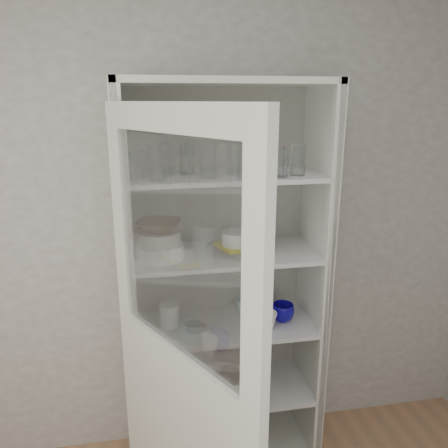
# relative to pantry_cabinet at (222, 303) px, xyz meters

# --- Properties ---
(wall_back) EXTENTS (3.60, 0.02, 2.60)m
(wall_back) POSITION_rel_pantry_cabinet_xyz_m (-0.20, 0.16, 0.36)
(wall_back) COLOR #A19D96
(wall_back) RESTS_ON ground
(pantry_cabinet) EXTENTS (1.00, 0.45, 2.10)m
(pantry_cabinet) POSITION_rel_pantry_cabinet_xyz_m (0.00, 0.00, 0.00)
(pantry_cabinet) COLOR silver
(pantry_cabinet) RESTS_ON floor
(cupboard_door) EXTENTS (0.48, 0.80, 2.00)m
(cupboard_door) POSITION_rel_pantry_cabinet_xyz_m (-0.28, -0.68, -0.07)
(cupboard_door) COLOR silver
(cupboard_door) RESTS_ON floor
(tumbler_0) EXTENTS (0.08, 0.08, 0.13)m
(tumbler_0) POSITION_rel_pantry_cabinet_xyz_m (-0.41, -0.17, 0.79)
(tumbler_0) COLOR silver
(tumbler_0) RESTS_ON shelf_glass
(tumbler_1) EXTENTS (0.08, 0.08, 0.15)m
(tumbler_1) POSITION_rel_pantry_cabinet_xyz_m (-0.32, -0.19, 0.80)
(tumbler_1) COLOR silver
(tumbler_1) RESTS_ON shelf_glass
(tumbler_2) EXTENTS (0.08, 0.08, 0.15)m
(tumbler_2) POSITION_rel_pantry_cabinet_xyz_m (-0.09, -0.18, 0.80)
(tumbler_2) COLOR silver
(tumbler_2) RESTS_ON shelf_glass
(tumbler_3) EXTENTS (0.07, 0.07, 0.12)m
(tumbler_3) POSITION_rel_pantry_cabinet_xyz_m (0.06, -0.22, 0.78)
(tumbler_3) COLOR silver
(tumbler_3) RESTS_ON shelf_glass
(tumbler_4) EXTENTS (0.09, 0.09, 0.13)m
(tumbler_4) POSITION_rel_pantry_cabinet_xyz_m (0.24, -0.21, 0.79)
(tumbler_4) COLOR silver
(tumbler_4) RESTS_ON shelf_glass
(tumbler_5) EXTENTS (0.07, 0.07, 0.14)m
(tumbler_5) POSITION_rel_pantry_cabinet_xyz_m (0.23, -0.17, 0.79)
(tumbler_5) COLOR silver
(tumbler_5) RESTS_ON shelf_glass
(tumbler_6) EXTENTS (0.09, 0.09, 0.14)m
(tumbler_6) POSITION_rel_pantry_cabinet_xyz_m (0.33, -0.17, 0.79)
(tumbler_6) COLOR silver
(tumbler_6) RESTS_ON shelf_glass
(tumbler_7) EXTENTS (0.07, 0.07, 0.12)m
(tumbler_7) POSITION_rel_pantry_cabinet_xyz_m (-0.37, -0.08, 0.78)
(tumbler_7) COLOR silver
(tumbler_7) RESTS_ON shelf_glass
(tumbler_8) EXTENTS (0.08, 0.08, 0.14)m
(tumbler_8) POSITION_rel_pantry_cabinet_xyz_m (-0.18, -0.05, 0.79)
(tumbler_8) COLOR silver
(tumbler_8) RESTS_ON shelf_glass
(tumbler_9) EXTENTS (0.07, 0.07, 0.12)m
(tumbler_9) POSITION_rel_pantry_cabinet_xyz_m (-0.27, -0.07, 0.78)
(tumbler_9) COLOR silver
(tumbler_9) RESTS_ON shelf_glass
(tumbler_10) EXTENTS (0.08, 0.08, 0.13)m
(tumbler_10) POSITION_rel_pantry_cabinet_xyz_m (0.05, -0.08, 0.79)
(tumbler_10) COLOR silver
(tumbler_10) RESTS_ON shelf_glass
(tumbler_11) EXTENTS (0.08, 0.08, 0.14)m
(tumbler_11) POSITION_rel_pantry_cabinet_xyz_m (0.10, -0.04, 0.79)
(tumbler_11) COLOR silver
(tumbler_11) RESTS_ON shelf_glass
(goblet_0) EXTENTS (0.07, 0.07, 0.16)m
(goblet_0) POSITION_rel_pantry_cabinet_xyz_m (-0.27, 0.05, 0.80)
(goblet_0) COLOR silver
(goblet_0) RESTS_ON shelf_glass
(goblet_1) EXTENTS (0.08, 0.08, 0.17)m
(goblet_1) POSITION_rel_pantry_cabinet_xyz_m (-0.20, 0.01, 0.81)
(goblet_1) COLOR silver
(goblet_1) RESTS_ON shelf_glass
(goblet_2) EXTENTS (0.08, 0.08, 0.19)m
(goblet_2) POSITION_rel_pantry_cabinet_xyz_m (0.17, 0.02, 0.82)
(goblet_2) COLOR silver
(goblet_2) RESTS_ON shelf_glass
(goblet_3) EXTENTS (0.08, 0.08, 0.19)m
(goblet_3) POSITION_rel_pantry_cabinet_xyz_m (0.19, 0.06, 0.81)
(goblet_3) COLOR silver
(goblet_3) RESTS_ON shelf_glass
(plate_stack_front) EXTENTS (0.24, 0.24, 0.07)m
(plate_stack_front) POSITION_rel_pantry_cabinet_xyz_m (-0.33, -0.09, 0.36)
(plate_stack_front) COLOR white
(plate_stack_front) RESTS_ON shelf_plates
(plate_stack_back) EXTENTS (0.22, 0.22, 0.11)m
(plate_stack_back) POSITION_rel_pantry_cabinet_xyz_m (-0.36, 0.06, 0.38)
(plate_stack_back) COLOR white
(plate_stack_back) RESTS_ON shelf_plates
(cream_bowl) EXTENTS (0.24, 0.24, 0.06)m
(cream_bowl) POSITION_rel_pantry_cabinet_xyz_m (-0.33, -0.09, 0.42)
(cream_bowl) COLOR beige
(cream_bowl) RESTS_ON plate_stack_front
(terracotta_bowl) EXTENTS (0.26, 0.26, 0.05)m
(terracotta_bowl) POSITION_rel_pantry_cabinet_xyz_m (-0.33, -0.09, 0.48)
(terracotta_bowl) COLOR #51341C
(terracotta_bowl) RESTS_ON cream_bowl
(glass_platter) EXTENTS (0.42, 0.42, 0.02)m
(glass_platter) POSITION_rel_pantry_cabinet_xyz_m (0.07, -0.05, 0.33)
(glass_platter) COLOR silver
(glass_platter) RESTS_ON shelf_plates
(yellow_trivet) EXTENTS (0.23, 0.23, 0.01)m
(yellow_trivet) POSITION_rel_pantry_cabinet_xyz_m (0.07, -0.05, 0.35)
(yellow_trivet) COLOR yellow
(yellow_trivet) RESTS_ON glass_platter
(white_ramekin) EXTENTS (0.20, 0.20, 0.07)m
(white_ramekin) POSITION_rel_pantry_cabinet_xyz_m (0.07, -0.05, 0.39)
(white_ramekin) COLOR white
(white_ramekin) RESTS_ON yellow_trivet
(grey_bowl_stack) EXTENTS (0.12, 0.12, 0.20)m
(grey_bowl_stack) POSITION_rel_pantry_cabinet_xyz_m (0.20, -0.07, 0.42)
(grey_bowl_stack) COLOR silver
(grey_bowl_stack) RESTS_ON shelf_plates
(mug_blue) EXTENTS (0.14, 0.14, 0.10)m
(mug_blue) POSITION_rel_pantry_cabinet_xyz_m (0.31, -0.10, -0.03)
(mug_blue) COLOR #090E83
(mug_blue) RESTS_ON shelf_mugs
(mug_teal) EXTENTS (0.14, 0.14, 0.10)m
(mug_teal) POSITION_rel_pantry_cabinet_xyz_m (0.13, -0.01, -0.03)
(mug_teal) COLOR teal
(mug_teal) RESTS_ON shelf_mugs
(mug_white) EXTENTS (0.11, 0.11, 0.10)m
(mug_white) POSITION_rel_pantry_cabinet_xyz_m (0.20, -0.17, -0.03)
(mug_white) COLOR white
(mug_white) RESTS_ON shelf_mugs
(teal_jar) EXTENTS (0.10, 0.10, 0.12)m
(teal_jar) POSITION_rel_pantry_cabinet_xyz_m (0.16, -0.03, -0.02)
(teal_jar) COLOR teal
(teal_jar) RESTS_ON shelf_mugs
(measuring_cups) EXTENTS (0.09, 0.09, 0.04)m
(measuring_cups) POSITION_rel_pantry_cabinet_xyz_m (-0.17, -0.12, -0.06)
(measuring_cups) COLOR #ADADAD
(measuring_cups) RESTS_ON shelf_mugs
(white_canister) EXTENTS (0.13, 0.13, 0.12)m
(white_canister) POSITION_rel_pantry_cabinet_xyz_m (-0.29, -0.05, -0.02)
(white_canister) COLOR white
(white_canister) RESTS_ON shelf_mugs
(cream_dish) EXTENTS (0.33, 0.33, 0.08)m
(cream_dish) POSITION_rel_pantry_cabinet_xyz_m (-0.01, -0.06, -0.44)
(cream_dish) COLOR beige
(cream_dish) RESTS_ON shelf_bot
(tin_box) EXTENTS (0.26, 0.22, 0.07)m
(tin_box) POSITION_rel_pantry_cabinet_xyz_m (0.08, -0.07, -0.45)
(tin_box) COLOR #9C9DA5
(tin_box) RESTS_ON shelf_bot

